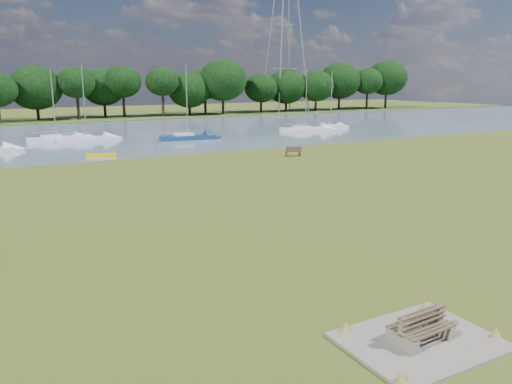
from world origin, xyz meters
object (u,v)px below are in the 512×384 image
sailboat_6 (187,136)px  sailboat_5 (305,128)px  riverbank_bench (293,151)px  sailboat_4 (86,138)px  sailboat_1 (330,126)px  kayak (101,155)px  sailboat_7 (56,137)px  bench_pair (421,327)px

sailboat_6 → sailboat_5: bearing=10.8°
riverbank_bench → sailboat_4: size_ratio=0.18×
riverbank_bench → sailboat_1: sailboat_1 is taller
riverbank_bench → sailboat_5: (13.33, 17.76, 0.01)m
sailboat_5 → kayak: bearing=-139.1°
kayak → sailboat_1: 35.36m
sailboat_5 → sailboat_7: bearing=-165.4°
riverbank_bench → sailboat_6: size_ratio=0.18×
sailboat_1 → sailboat_4: sailboat_4 is taller
sailboat_5 → bench_pair: bearing=-98.2°
sailboat_5 → sailboat_7: size_ratio=1.00×
bench_pair → riverbank_bench: bench_pair is taller
bench_pair → sailboat_7: 52.52m
kayak → sailboat_1: size_ratio=0.35×
sailboat_1 → sailboat_5: sailboat_5 is taller
riverbank_bench → sailboat_1: (17.89, 18.15, 0.02)m
sailboat_6 → sailboat_7: (-13.90, 5.70, -0.02)m
bench_pair → sailboat_1: 58.67m
sailboat_4 → riverbank_bench: bearing=-57.5°
sailboat_6 → sailboat_7: bearing=164.4°
bench_pair → riverbank_bench: bearing=60.1°
sailboat_7 → sailboat_1: bearing=-11.4°
sailboat_6 → sailboat_4: bearing=165.8°
sailboat_7 → sailboat_4: bearing=-31.9°
bench_pair → sailboat_1: (33.18, 48.38, 0.01)m
riverbank_bench → sailboat_4: sailboat_4 is taller
sailboat_1 → sailboat_4: bearing=166.4°
kayak → riverbank_bench: bearing=-4.5°
kayak → sailboat_4: sailboat_4 is taller
bench_pair → sailboat_4: size_ratio=0.21×
sailboat_1 → sailboat_4: (-32.96, 2.50, -0.00)m
kayak → sailboat_1: sailboat_1 is taller
bench_pair → sailboat_6: size_ratio=0.20×
bench_pair → sailboat_7: size_ratio=0.22×
riverbank_bench → sailboat_6: sailboat_6 is taller
sailboat_1 → sailboat_7: bearing=164.3°
riverbank_bench → sailboat_5: bearing=67.8°
bench_pair → sailboat_5: bearing=56.1°
sailboat_5 → riverbank_bench: bearing=-104.3°
sailboat_5 → sailboat_6: size_ratio=0.94×
sailboat_4 → sailboat_6: sailboat_6 is taller
kayak → sailboat_7: (-2.17, 14.16, 0.33)m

